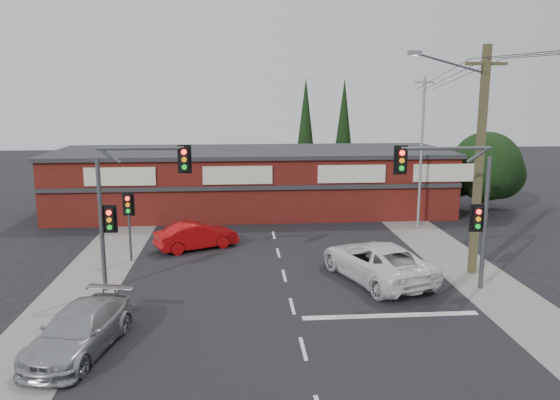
{
  "coord_description": "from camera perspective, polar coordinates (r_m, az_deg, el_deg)",
  "views": [
    {
      "loc": [
        -1.99,
        -19.83,
        7.99
      ],
      "look_at": [
        -0.2,
        3.0,
        3.49
      ],
      "focal_mm": 35.0,
      "sensor_mm": 36.0,
      "label": 1
    }
  ],
  "objects": [
    {
      "name": "shop_building",
      "position": [
        37.29,
        -2.89,
        2.07
      ],
      "size": [
        27.3,
        8.4,
        4.22
      ],
      "color": "#4D130F",
      "rests_on": "ground"
    },
    {
      "name": "verge_right",
      "position": [
        28.11,
        17.75,
        -5.92
      ],
      "size": [
        3.0,
        70.0,
        0.02
      ],
      "primitive_type": "cube",
      "color": "gray",
      "rests_on": "ground"
    },
    {
      "name": "traffic_mast_left",
      "position": [
        22.64,
        -15.7,
        0.38
      ],
      "size": [
        3.77,
        0.27,
        5.97
      ],
      "color": "#47494C",
      "rests_on": "ground"
    },
    {
      "name": "lane_dashes",
      "position": [
        21.16,
        1.27,
        -11.02
      ],
      "size": [
        0.12,
        36.95,
        0.01
      ],
      "color": "silver",
      "rests_on": "ground"
    },
    {
      "name": "steel_pole",
      "position": [
        33.83,
        14.57,
        5.19
      ],
      "size": [
        1.2,
        0.16,
        9.0
      ],
      "color": "gray",
      "rests_on": "ground"
    },
    {
      "name": "traffic_mast_right",
      "position": [
        22.99,
        18.25,
        0.43
      ],
      "size": [
        3.96,
        0.27,
        5.97
      ],
      "color": "#47494C",
      "rests_on": "ground"
    },
    {
      "name": "conifer_far",
      "position": [
        46.77,
        6.68,
        7.97
      ],
      "size": [
        1.8,
        1.8,
        9.25
      ],
      "color": "#2D2116",
      "rests_on": "ground"
    },
    {
      "name": "white_suv",
      "position": [
        24.11,
        10.05,
        -6.3
      ],
      "size": [
        4.55,
        6.6,
        1.68
      ],
      "primitive_type": "imported",
      "rotation": [
        0.0,
        0.0,
        3.46
      ],
      "color": "white",
      "rests_on": "ground"
    },
    {
      "name": "ground",
      "position": [
        21.47,
        1.19,
        -10.73
      ],
      "size": [
        120.0,
        120.0,
        0.0
      ],
      "primitive_type": "plane",
      "color": "black",
      "rests_on": "ground"
    },
    {
      "name": "silver_suv",
      "position": [
        18.6,
        -20.24,
        -12.66
      ],
      "size": [
        2.97,
        5.16,
        1.41
      ],
      "primitive_type": "imported",
      "rotation": [
        0.0,
        0.0,
        -0.22
      ],
      "color": "#A4A7A9",
      "rests_on": "ground"
    },
    {
      "name": "tree_cluster",
      "position": [
        39.34,
        20.69,
        2.96
      ],
      "size": [
        5.9,
        5.1,
        5.5
      ],
      "color": "#2D2116",
      "rests_on": "ground"
    },
    {
      "name": "utility_pole",
      "position": [
        25.19,
        19.89,
        4.55
      ],
      "size": [
        4.38,
        0.59,
        10.0
      ],
      "color": "brown",
      "rests_on": "ground"
    },
    {
      "name": "conifer_near",
      "position": [
        44.24,
        2.69,
        7.85
      ],
      "size": [
        1.8,
        1.8,
        9.25
      ],
      "color": "#2D2116",
      "rests_on": "ground"
    },
    {
      "name": "stop_line",
      "position": [
        20.72,
        11.49,
        -11.74
      ],
      "size": [
        6.5,
        0.35,
        0.01
      ],
      "primitive_type": "cube",
      "color": "silver",
      "rests_on": "ground"
    },
    {
      "name": "verge_left",
      "position": [
        26.88,
        -18.41,
        -6.74
      ],
      "size": [
        3.0,
        70.0,
        0.02
      ],
      "primitive_type": "cube",
      "color": "gray",
      "rests_on": "ground"
    },
    {
      "name": "red_sedan",
      "position": [
        28.73,
        -8.72,
        -3.71
      ],
      "size": [
        4.46,
        3.17,
        1.4
      ],
      "primitive_type": "imported",
      "rotation": [
        0.0,
        0.0,
        2.02
      ],
      "color": "#B40B0C",
      "rests_on": "ground"
    },
    {
      "name": "road_strip",
      "position": [
        26.15,
        0.1,
        -6.65
      ],
      "size": [
        14.0,
        70.0,
        0.01
      ],
      "primitive_type": "cube",
      "color": "black",
      "rests_on": "ground"
    },
    {
      "name": "pedestal_signal",
      "position": [
        26.94,
        -15.53,
        -1.25
      ],
      "size": [
        0.55,
        0.27,
        3.38
      ],
      "color": "#47494C",
      "rests_on": "ground"
    }
  ]
}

